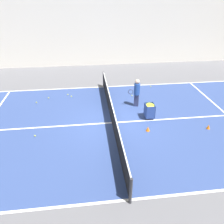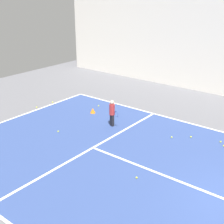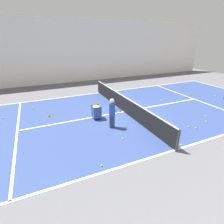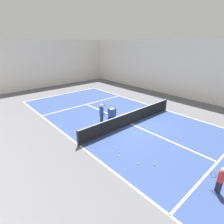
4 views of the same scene
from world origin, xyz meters
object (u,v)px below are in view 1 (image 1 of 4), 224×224
object	(u,v)px
tennis_net	(112,114)
training_cone_1	(148,129)
coach_at_net	(137,91)
ball_cart	(150,108)

from	to	relation	value
tennis_net	training_cone_1	bearing A→B (deg)	60.53
coach_at_net	ball_cart	world-z (taller)	coach_at_net
coach_at_net	training_cone_1	size ratio (longest dim) A/B	7.02
tennis_net	coach_at_net	world-z (taller)	coach_at_net
ball_cart	training_cone_1	distance (m)	1.29
tennis_net	training_cone_1	world-z (taller)	tennis_net
tennis_net	ball_cart	distance (m)	1.99
coach_at_net	training_cone_1	world-z (taller)	coach_at_net
ball_cart	training_cone_1	world-z (taller)	ball_cart
ball_cart	training_cone_1	bearing A→B (deg)	-17.70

